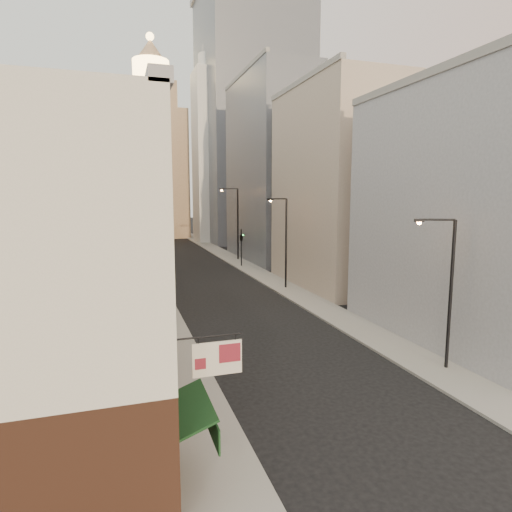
% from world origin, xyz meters
% --- Properties ---
extents(ground, '(360.00, 360.00, 0.00)m').
position_xyz_m(ground, '(0.00, 0.00, 0.00)').
color(ground, black).
rests_on(ground, ground).
extents(sidewalk_left, '(3.00, 140.00, 0.15)m').
position_xyz_m(sidewalk_left, '(-6.50, 55.00, 0.07)').
color(sidewalk_left, gray).
rests_on(sidewalk_left, ground).
extents(sidewalk_right, '(3.00, 140.00, 0.15)m').
position_xyz_m(sidewalk_right, '(6.50, 55.00, 0.07)').
color(sidewalk_right, gray).
rests_on(sidewalk_right, ground).
extents(near_building_left, '(8.30, 23.04, 12.30)m').
position_xyz_m(near_building_left, '(-10.99, 9.00, 6.02)').
color(near_building_left, brown).
rests_on(near_building_left, ground).
extents(left_bldg_beige, '(8.00, 12.00, 16.00)m').
position_xyz_m(left_bldg_beige, '(-12.00, 26.00, 8.00)').
color(left_bldg_beige, tan).
rests_on(left_bldg_beige, ground).
extents(left_bldg_grey, '(8.00, 16.00, 20.00)m').
position_xyz_m(left_bldg_grey, '(-12.00, 42.00, 10.00)').
color(left_bldg_grey, gray).
rests_on(left_bldg_grey, ground).
extents(left_bldg_tan, '(8.00, 18.00, 17.00)m').
position_xyz_m(left_bldg_tan, '(-12.00, 60.00, 8.50)').
color(left_bldg_tan, '#937659').
rests_on(left_bldg_tan, ground).
extents(left_bldg_wingrid, '(8.00, 20.00, 24.00)m').
position_xyz_m(left_bldg_wingrid, '(-12.00, 80.00, 12.00)').
color(left_bldg_wingrid, gray).
rests_on(left_bldg_wingrid, ground).
extents(right_bldg_grey, '(8.00, 16.00, 16.00)m').
position_xyz_m(right_bldg_grey, '(12.00, 12.00, 8.00)').
color(right_bldg_grey, gray).
rests_on(right_bldg_grey, ground).
extents(right_bldg_beige, '(8.00, 16.00, 20.00)m').
position_xyz_m(right_bldg_beige, '(12.00, 30.00, 10.00)').
color(right_bldg_beige, tan).
rests_on(right_bldg_beige, ground).
extents(right_bldg_wingrid, '(8.00, 20.00, 26.00)m').
position_xyz_m(right_bldg_wingrid, '(12.00, 50.00, 13.00)').
color(right_bldg_wingrid, gray).
rests_on(right_bldg_wingrid, ground).
extents(highrise, '(21.00, 23.00, 51.20)m').
position_xyz_m(highrise, '(18.00, 78.00, 25.66)').
color(highrise, gray).
rests_on(highrise, ground).
extents(clock_tower, '(14.00, 14.00, 44.90)m').
position_xyz_m(clock_tower, '(-1.00, 92.00, 17.63)').
color(clock_tower, '#937659').
rests_on(clock_tower, ground).
extents(white_tower, '(8.00, 8.00, 41.50)m').
position_xyz_m(white_tower, '(10.00, 78.00, 18.61)').
color(white_tower, silver).
rests_on(white_tower, ground).
extents(streetlamp_near, '(2.00, 0.99, 8.10)m').
position_xyz_m(streetlamp_near, '(6.94, 8.10, 4.63)').
color(streetlamp_near, black).
rests_on(streetlamp_near, ground).
extents(streetlamp_mid, '(2.30, 0.93, 9.07)m').
position_xyz_m(streetlamp_mid, '(6.30, 29.58, 5.18)').
color(streetlamp_mid, black).
rests_on(streetlamp_mid, ground).
extents(streetlamp_far, '(2.69, 0.83, 10.40)m').
position_xyz_m(streetlamp_far, '(6.96, 50.25, 5.94)').
color(streetlamp_far, black).
rests_on(streetlamp_far, ground).
extents(traffic_light_right, '(0.87, 0.87, 5.00)m').
position_xyz_m(traffic_light_right, '(6.00, 44.11, 3.93)').
color(traffic_light_right, black).
rests_on(traffic_light_right, ground).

